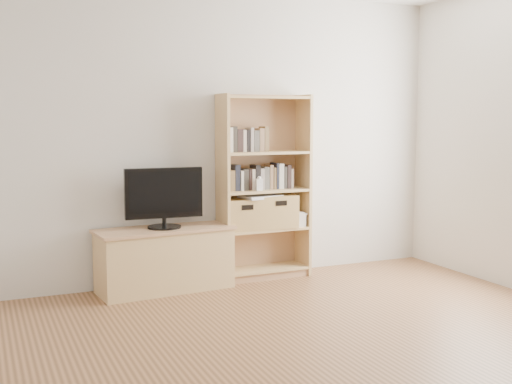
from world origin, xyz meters
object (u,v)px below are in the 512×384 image
laptop (260,196)px  baby_monitor (259,185)px  tv_stand (165,260)px  basket_left (242,214)px  television (164,198)px  bookshelf (264,187)px  basket_right (274,211)px

laptop → baby_monitor: bearing=-130.9°
tv_stand → basket_left: (0.74, 0.05, 0.35)m
basket_left → television: bearing=-174.3°
television → laptop: 0.91m
television → basket_left: size_ratio=1.94×
bookshelf → television: size_ratio=2.55×
bookshelf → basket_left: bookshelf is taller
basket_right → basket_left: bearing=-178.0°
baby_monitor → basket_right: baby_monitor is taller
tv_stand → television: television is taller
television → basket_right: television is taller
baby_monitor → basket_right: size_ratio=0.30×
bookshelf → laptop: size_ratio=4.84×
bookshelf → baby_monitor: bearing=-135.0°
television → tv_stand: bearing=-176.5°
bookshelf → tv_stand: bearing=-177.2°
basket_left → basket_right: bearing=2.4°
tv_stand → bookshelf: size_ratio=0.67×
basket_left → laptop: size_ratio=0.98×
television → basket_right: 1.08m
television → basket_right: bearing=6.6°
baby_monitor → basket_right: 0.34m
television → baby_monitor: bearing=1.3°
basket_right → television: bearing=-175.7°
bookshelf → laptop: (-0.05, -0.02, -0.08)m
bookshelf → baby_monitor: 0.14m
tv_stand → television: 0.54m
tv_stand → bookshelf: bearing=-1.6°
tv_stand → baby_monitor: baby_monitor is taller
tv_stand → laptop: bearing=-2.8°
basket_left → baby_monitor: bearing=-31.8°
tv_stand → baby_monitor: 1.07m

